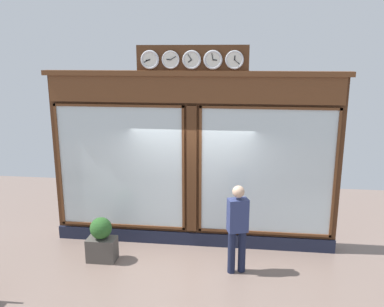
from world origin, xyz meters
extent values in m
cube|color=#4C2B16|center=(0.00, -0.15, 1.78)|extent=(5.90, 0.30, 3.55)
cube|color=#191E33|center=(0.00, 0.02, 0.14)|extent=(5.90, 0.08, 0.28)
cube|color=brown|center=(0.00, 0.04, 3.29)|extent=(5.78, 0.08, 0.52)
cube|color=brown|center=(0.00, 0.02, 3.60)|extent=(6.02, 0.20, 0.10)
cube|color=silver|center=(-1.50, 0.01, 1.67)|extent=(2.60, 0.02, 2.53)
cube|color=brown|center=(-1.50, 0.04, 2.96)|extent=(2.70, 0.04, 0.05)
cube|color=brown|center=(-1.50, 0.04, 0.37)|extent=(2.70, 0.04, 0.05)
cube|color=brown|center=(-2.83, 0.04, 1.67)|extent=(0.05, 0.04, 2.63)
cube|color=brown|center=(-0.18, 0.04, 1.67)|extent=(0.05, 0.04, 2.63)
cube|color=silver|center=(1.50, 0.01, 1.67)|extent=(2.60, 0.02, 2.53)
cube|color=brown|center=(1.50, 0.04, 2.96)|extent=(2.70, 0.04, 0.05)
cube|color=brown|center=(1.50, 0.04, 0.37)|extent=(2.70, 0.04, 0.05)
cube|color=brown|center=(2.83, 0.04, 1.67)|extent=(0.05, 0.04, 2.63)
cube|color=brown|center=(0.18, 0.04, 1.67)|extent=(0.05, 0.04, 2.63)
cube|color=#4C2B16|center=(0.00, 0.03, 1.67)|extent=(0.20, 0.10, 2.63)
cube|color=#4C2B16|center=(0.00, -0.02, 3.86)|extent=(2.17, 0.06, 0.55)
cylinder|color=white|center=(-0.81, 0.06, 3.86)|extent=(0.29, 0.02, 0.29)
torus|color=silver|center=(-0.81, 0.06, 3.86)|extent=(0.35, 0.04, 0.35)
cube|color=black|center=(-0.81, 0.07, 3.90)|extent=(0.03, 0.01, 0.08)
cube|color=black|center=(-0.86, 0.07, 3.82)|extent=(0.10, 0.01, 0.08)
sphere|color=black|center=(-0.81, 0.08, 3.86)|extent=(0.02, 0.02, 0.02)
cylinder|color=white|center=(-0.41, 0.06, 3.86)|extent=(0.29, 0.02, 0.29)
torus|color=silver|center=(-0.41, 0.06, 3.86)|extent=(0.36, 0.05, 0.36)
cube|color=black|center=(-0.44, 0.07, 3.85)|extent=(0.08, 0.01, 0.03)
cube|color=black|center=(-0.40, 0.07, 3.92)|extent=(0.03, 0.01, 0.12)
sphere|color=black|center=(-0.41, 0.08, 3.86)|extent=(0.02, 0.02, 0.02)
cylinder|color=white|center=(0.00, 0.06, 3.86)|extent=(0.29, 0.02, 0.29)
torus|color=silver|center=(0.00, 0.06, 3.86)|extent=(0.36, 0.05, 0.36)
cube|color=black|center=(0.03, 0.07, 3.83)|extent=(0.07, 0.01, 0.06)
cube|color=black|center=(0.04, 0.07, 3.91)|extent=(0.08, 0.01, 0.11)
sphere|color=black|center=(0.00, 0.08, 3.86)|extent=(0.02, 0.02, 0.02)
cylinder|color=white|center=(0.41, 0.06, 3.86)|extent=(0.29, 0.02, 0.29)
torus|color=silver|center=(0.41, 0.06, 3.86)|extent=(0.34, 0.03, 0.34)
cube|color=black|center=(0.44, 0.07, 3.86)|extent=(0.08, 0.01, 0.02)
cube|color=black|center=(0.35, 0.07, 3.89)|extent=(0.11, 0.01, 0.07)
sphere|color=black|center=(0.41, 0.08, 3.86)|extent=(0.02, 0.02, 0.02)
cylinder|color=white|center=(0.81, 0.06, 3.86)|extent=(0.29, 0.02, 0.29)
torus|color=silver|center=(0.81, 0.06, 3.86)|extent=(0.36, 0.05, 0.36)
cube|color=black|center=(0.85, 0.07, 3.85)|extent=(0.08, 0.01, 0.03)
cube|color=black|center=(0.87, 0.07, 3.83)|extent=(0.12, 0.01, 0.06)
sphere|color=black|center=(0.81, 0.08, 3.86)|extent=(0.02, 0.02, 0.02)
cylinder|color=#191E38|center=(-0.86, 1.03, 0.41)|extent=(0.14, 0.14, 0.82)
cylinder|color=#191E38|center=(-1.05, 0.97, 0.41)|extent=(0.14, 0.14, 0.82)
cube|color=navy|center=(-0.96, 1.00, 1.13)|extent=(0.41, 0.32, 0.62)
sphere|color=tan|center=(-0.96, 1.00, 1.58)|extent=(0.22, 0.22, 0.22)
cube|color=#4C4742|center=(1.67, 0.88, 0.23)|extent=(0.56, 0.36, 0.47)
sphere|color=#285623|center=(1.67, 0.88, 0.68)|extent=(0.42, 0.42, 0.42)
camera|label=1|loc=(-0.96, 7.83, 3.95)|focal=37.59mm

